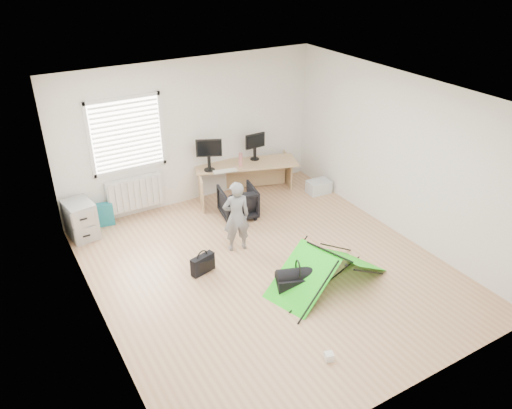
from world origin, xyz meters
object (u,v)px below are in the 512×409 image
kite (328,268)px  storage_crate (319,187)px  thermos (241,160)px  monitor_right (255,150)px  person (236,217)px  desk (246,179)px  laptop_bag (203,264)px  office_chair (238,202)px  duffel_bag (297,283)px  monitor_left (209,159)px  filing_cabinet (81,220)px

kite → storage_crate: (1.67, 2.46, -0.15)m
thermos → storage_crate: size_ratio=0.59×
monitor_right → person: 2.18m
monitor_right → storage_crate: size_ratio=0.92×
desk → kite: size_ratio=1.10×
laptop_bag → person: bearing=6.9°
person → office_chair: bearing=-107.2°
storage_crate → office_chair: bearing=-179.0°
office_chair → duffel_bag: bearing=92.8°
person → monitor_left: bearing=-89.1°
thermos → monitor_right: bearing=20.1°
kite → person: bearing=97.4°
office_chair → person: 1.13m
office_chair → storage_crate: size_ratio=1.42×
office_chair → laptop_bag: 1.80m
desk → storage_crate: 1.46m
monitor_left → thermos: monitor_left is taller
desk → monitor_left: 0.94m
person → thermos: bearing=-108.6°
desk → filing_cabinet: bearing=-162.8°
monitor_left → storage_crate: (2.04, -0.71, -0.77)m
person → duffel_bag: person is taller
thermos → laptop_bag: thermos is taller
thermos → duffel_bag: thermos is taller
monitor_right → laptop_bag: 2.99m
desk → office_chair: desk is taller
desk → thermos: 0.49m
monitor_right → duffel_bag: size_ratio=0.68×
thermos → laptop_bag: 2.61m
office_chair → monitor_left: bearing=-65.3°
duffel_bag → monitor_left: bearing=108.2°
filing_cabinet → thermos: bearing=-10.0°
laptop_bag → duffel_bag: laptop_bag is taller
monitor_right → monitor_left: bearing=179.9°
desk → office_chair: bearing=-111.2°
person → duffel_bag: (0.23, -1.40, -0.47)m
person → kite: person is taller
person → kite: bearing=127.7°
monitor_left → person: (-0.34, -1.68, -0.29)m
monitor_left → kite: size_ratio=0.26×
laptop_bag → office_chair: bearing=28.6°
thermos → storage_crate: thermos is taller
kite → laptop_bag: kite is taller
desk → storage_crate: size_ratio=4.40×
thermos → person: size_ratio=0.22×
storage_crate → laptop_bag: size_ratio=1.14×
monitor_right → thermos: monitor_right is taller
thermos → laptop_bag: bearing=-132.1°
monitor_right → office_chair: size_ratio=0.65×
monitor_left → duffel_bag: bearing=-67.2°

